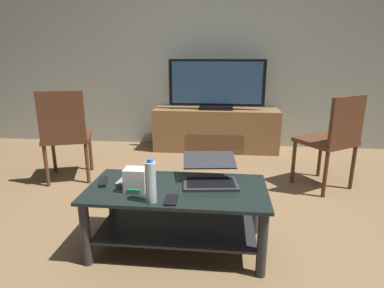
{
  "coord_description": "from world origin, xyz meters",
  "views": [
    {
      "loc": [
        0.22,
        -1.99,
        1.27
      ],
      "look_at": [
        -0.03,
        0.4,
        0.58
      ],
      "focal_mm": 30.18,
      "sensor_mm": 36.0,
      "label": 1
    }
  ],
  "objects_px": {
    "television": "(217,86)",
    "laptop": "(210,174)",
    "tv_remote": "(103,182)",
    "soundbar_remote": "(123,180)",
    "side_chair": "(65,132)",
    "cell_phone": "(171,200)",
    "router_box": "(136,180)",
    "dining_chair": "(333,137)",
    "water_bottle_near": "(151,182)",
    "media_cabinet": "(216,130)",
    "coffee_table": "(177,207)"
  },
  "relations": [
    {
      "from": "router_box",
      "to": "tv_remote",
      "type": "xyz_separation_m",
      "value": [
        -0.25,
        0.1,
        -0.06
      ]
    },
    {
      "from": "router_box",
      "to": "tv_remote",
      "type": "bearing_deg",
      "value": 158.84
    },
    {
      "from": "cell_phone",
      "to": "soundbar_remote",
      "type": "xyz_separation_m",
      "value": [
        -0.37,
        0.25,
        0.01
      ]
    },
    {
      "from": "coffee_table",
      "to": "side_chair",
      "type": "bearing_deg",
      "value": 140.39
    },
    {
      "from": "dining_chair",
      "to": "tv_remote",
      "type": "relative_size",
      "value": 5.66
    },
    {
      "from": "media_cabinet",
      "to": "television",
      "type": "distance_m",
      "value": 0.58
    },
    {
      "from": "television",
      "to": "cell_phone",
      "type": "distance_m",
      "value": 2.5
    },
    {
      "from": "media_cabinet",
      "to": "laptop",
      "type": "relative_size",
      "value": 4.05
    },
    {
      "from": "water_bottle_near",
      "to": "soundbar_remote",
      "type": "relative_size",
      "value": 1.63
    },
    {
      "from": "coffee_table",
      "to": "media_cabinet",
      "type": "height_order",
      "value": "media_cabinet"
    },
    {
      "from": "laptop",
      "to": "water_bottle_near",
      "type": "xyz_separation_m",
      "value": [
        -0.32,
        -0.33,
        0.07
      ]
    },
    {
      "from": "dining_chair",
      "to": "laptop",
      "type": "height_order",
      "value": "dining_chair"
    },
    {
      "from": "soundbar_remote",
      "to": "laptop",
      "type": "bearing_deg",
      "value": 11.91
    },
    {
      "from": "laptop",
      "to": "cell_phone",
      "type": "height_order",
      "value": "laptop"
    },
    {
      "from": "coffee_table",
      "to": "television",
      "type": "xyz_separation_m",
      "value": [
        0.18,
        2.27,
        0.56
      ]
    },
    {
      "from": "water_bottle_near",
      "to": "cell_phone",
      "type": "xyz_separation_m",
      "value": [
        0.11,
        0.02,
        -0.12
      ]
    },
    {
      "from": "water_bottle_near",
      "to": "tv_remote",
      "type": "distance_m",
      "value": 0.46
    },
    {
      "from": "tv_remote",
      "to": "soundbar_remote",
      "type": "bearing_deg",
      "value": -1.34
    },
    {
      "from": "side_chair",
      "to": "tv_remote",
      "type": "relative_size",
      "value": 5.8
    },
    {
      "from": "dining_chair",
      "to": "side_chair",
      "type": "distance_m",
      "value": 2.56
    },
    {
      "from": "side_chair",
      "to": "router_box",
      "type": "distance_m",
      "value": 1.51
    },
    {
      "from": "coffee_table",
      "to": "router_box",
      "type": "xyz_separation_m",
      "value": [
        -0.25,
        -0.07,
        0.21
      ]
    },
    {
      "from": "dining_chair",
      "to": "tv_remote",
      "type": "bearing_deg",
      "value": -148.79
    },
    {
      "from": "side_chair",
      "to": "water_bottle_near",
      "type": "height_order",
      "value": "side_chair"
    },
    {
      "from": "dining_chair",
      "to": "soundbar_remote",
      "type": "bearing_deg",
      "value": -147.69
    },
    {
      "from": "tv_remote",
      "to": "laptop",
      "type": "bearing_deg",
      "value": -8.12
    },
    {
      "from": "tv_remote",
      "to": "soundbar_remote",
      "type": "height_order",
      "value": "same"
    },
    {
      "from": "television",
      "to": "tv_remote",
      "type": "height_order",
      "value": "television"
    },
    {
      "from": "television",
      "to": "tv_remote",
      "type": "bearing_deg",
      "value": -106.73
    },
    {
      "from": "media_cabinet",
      "to": "television",
      "type": "height_order",
      "value": "television"
    },
    {
      "from": "soundbar_remote",
      "to": "television",
      "type": "bearing_deg",
      "value": 81.97
    },
    {
      "from": "router_box",
      "to": "cell_phone",
      "type": "relative_size",
      "value": 1.05
    },
    {
      "from": "side_chair",
      "to": "tv_remote",
      "type": "xyz_separation_m",
      "value": [
        0.77,
        -1.02,
        -0.07
      ]
    },
    {
      "from": "laptop",
      "to": "tv_remote",
      "type": "relative_size",
      "value": 2.51
    },
    {
      "from": "side_chair",
      "to": "cell_phone",
      "type": "height_order",
      "value": "side_chair"
    },
    {
      "from": "dining_chair",
      "to": "side_chair",
      "type": "height_order",
      "value": "side_chair"
    },
    {
      "from": "media_cabinet",
      "to": "water_bottle_near",
      "type": "distance_m",
      "value": 2.54
    },
    {
      "from": "side_chair",
      "to": "cell_phone",
      "type": "distance_m",
      "value": 1.77
    },
    {
      "from": "media_cabinet",
      "to": "laptop",
      "type": "height_order",
      "value": "laptop"
    },
    {
      "from": "television",
      "to": "water_bottle_near",
      "type": "distance_m",
      "value": 2.52
    },
    {
      "from": "router_box",
      "to": "laptop",
      "type": "bearing_deg",
      "value": 22.78
    },
    {
      "from": "television",
      "to": "laptop",
      "type": "xyz_separation_m",
      "value": [
        0.03,
        -2.15,
        -0.37
      ]
    },
    {
      "from": "side_chair",
      "to": "water_bottle_near",
      "type": "bearing_deg",
      "value": -47.68
    },
    {
      "from": "water_bottle_near",
      "to": "soundbar_remote",
      "type": "height_order",
      "value": "water_bottle_near"
    },
    {
      "from": "television",
      "to": "router_box",
      "type": "bearing_deg",
      "value": -100.26
    },
    {
      "from": "soundbar_remote",
      "to": "router_box",
      "type": "bearing_deg",
      "value": -39.97
    },
    {
      "from": "router_box",
      "to": "soundbar_remote",
      "type": "bearing_deg",
      "value": 134.12
    },
    {
      "from": "side_chair",
      "to": "dining_chair",
      "type": "bearing_deg",
      "value": 1.42
    },
    {
      "from": "media_cabinet",
      "to": "cell_phone",
      "type": "relative_size",
      "value": 11.61
    },
    {
      "from": "side_chair",
      "to": "soundbar_remote",
      "type": "distance_m",
      "value": 1.33
    }
  ]
}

